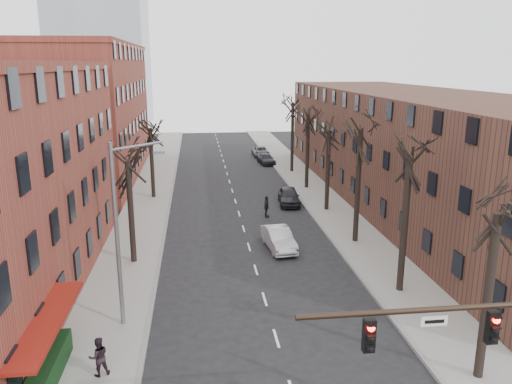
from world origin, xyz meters
name	(u,v)px	position (x,y,z in m)	size (l,w,h in m)	color
sidewalk_left	(150,195)	(-8.00, 35.00, 0.07)	(4.00, 90.00, 0.15)	gray
sidewalk_right	(312,190)	(8.00, 35.00, 0.07)	(4.00, 90.00, 0.15)	gray
building_left_far	(79,115)	(-16.00, 44.00, 7.00)	(12.00, 28.00, 14.00)	brown
building_right	(414,148)	(16.00, 30.00, 5.00)	(12.00, 50.00, 10.00)	#4C2E23
awning_left	(54,379)	(-9.40, 6.00, 0.00)	(1.20, 7.00, 0.15)	maroon
hedge	(43,381)	(-9.50, 5.00, 0.65)	(0.80, 6.00, 1.00)	black
tree_right_a	(477,379)	(7.60, 4.00, 0.00)	(5.20, 5.20, 10.00)	black
tree_right_b	(399,292)	(7.60, 12.00, 0.00)	(5.20, 5.20, 10.80)	black
tree_right_c	(355,242)	(7.60, 20.00, 0.00)	(5.20, 5.20, 11.60)	black
tree_right_d	(326,211)	(7.60, 28.00, 0.00)	(5.20, 5.20, 10.00)	black
tree_right_e	(306,188)	(7.60, 36.00, 0.00)	(5.20, 5.20, 10.80)	black
tree_right_f	(292,172)	(7.60, 44.00, 0.00)	(5.20, 5.20, 11.60)	black
tree_left_a	(134,263)	(-7.60, 18.00, 0.00)	(5.20, 5.20, 9.50)	black
tree_left_b	(154,198)	(-7.60, 34.00, 0.00)	(5.20, 5.20, 9.50)	black
streetlight	(120,228)	(-7.03, 10.00, 5.01)	(2.45, 0.22, 9.03)	slate
silver_sedan	(279,239)	(1.99, 19.44, 0.73)	(1.55, 4.45, 1.47)	#AEAFB5
parked_car_near	(289,196)	(4.74, 30.44, 0.76)	(1.80, 4.48, 1.52)	black
parked_car_mid	(266,159)	(5.30, 49.36, 0.62)	(1.74, 4.27, 1.24)	black
parked_car_far	(261,151)	(5.30, 54.86, 0.64)	(2.14, 4.64, 1.29)	slate
pedestrian_b	(99,357)	(-7.56, 5.88, 0.97)	(0.80, 0.62, 1.65)	black
pedestrian_crossing	(266,207)	(2.17, 26.73, 0.91)	(1.06, 0.44, 1.82)	black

